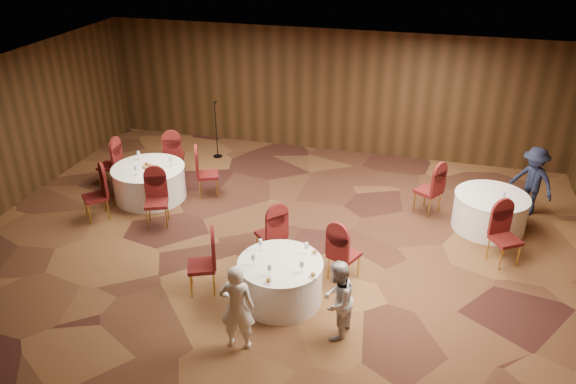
% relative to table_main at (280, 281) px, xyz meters
% --- Properties ---
extents(ground, '(12.00, 12.00, 0.00)m').
position_rel_table_main_xyz_m(ground, '(-0.55, 1.57, -0.38)').
color(ground, black).
rests_on(ground, ground).
extents(room_shell, '(12.00, 12.00, 12.00)m').
position_rel_table_main_xyz_m(room_shell, '(-0.55, 1.57, 1.59)').
color(room_shell, silver).
rests_on(room_shell, ground).
extents(table_main, '(1.41, 1.41, 0.74)m').
position_rel_table_main_xyz_m(table_main, '(0.00, 0.00, 0.00)').
color(table_main, white).
rests_on(table_main, ground).
extents(table_left, '(1.61, 1.61, 0.74)m').
position_rel_table_main_xyz_m(table_left, '(-3.84, 2.77, 0.00)').
color(table_left, white).
rests_on(table_left, ground).
extents(table_right, '(1.46, 1.46, 0.74)m').
position_rel_table_main_xyz_m(table_right, '(3.45, 3.37, -0.00)').
color(table_right, white).
rests_on(table_right, ground).
extents(chairs_main, '(2.95, 1.99, 1.00)m').
position_rel_table_main_xyz_m(chairs_main, '(-0.32, 0.65, 0.12)').
color(chairs_main, '#460E0E').
rests_on(chairs_main, ground).
extents(chairs_left, '(3.01, 3.12, 1.00)m').
position_rel_table_main_xyz_m(chairs_left, '(-3.82, 2.75, 0.12)').
color(chairs_left, '#460E0E').
rests_on(chairs_left, ground).
extents(chairs_right, '(2.17, 2.34, 1.00)m').
position_rel_table_main_xyz_m(chairs_right, '(2.92, 2.93, 0.12)').
color(chairs_right, '#460E0E').
rests_on(chairs_right, ground).
extents(tabletop_main, '(1.13, 1.11, 0.22)m').
position_rel_table_main_xyz_m(tabletop_main, '(0.14, -0.08, 0.47)').
color(tabletop_main, silver).
rests_on(tabletop_main, table_main).
extents(tabletop_left, '(0.92, 0.78, 0.22)m').
position_rel_table_main_xyz_m(tabletop_left, '(-3.84, 2.78, 0.45)').
color(tabletop_left, silver).
rests_on(tabletop_left, table_left).
extents(tabletop_right, '(0.08, 0.08, 0.22)m').
position_rel_table_main_xyz_m(tabletop_right, '(3.61, 3.15, 0.52)').
color(tabletop_right, silver).
rests_on(tabletop_right, table_right).
extents(mic_stand, '(0.24, 0.24, 1.50)m').
position_rel_table_main_xyz_m(mic_stand, '(-3.24, 5.31, 0.05)').
color(mic_stand, black).
rests_on(mic_stand, ground).
extents(woman_a, '(0.56, 0.41, 1.43)m').
position_rel_table_main_xyz_m(woman_a, '(-0.30, -1.23, 0.34)').
color(woman_a, silver).
rests_on(woman_a, ground).
extents(woman_b, '(0.60, 0.71, 1.31)m').
position_rel_table_main_xyz_m(woman_b, '(1.06, -0.62, 0.28)').
color(woman_b, silver).
rests_on(woman_b, ground).
extents(man_c, '(1.11, 1.02, 1.49)m').
position_rel_table_main_xyz_m(man_c, '(4.28, 4.27, 0.37)').
color(man_c, '#161B33').
rests_on(man_c, ground).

